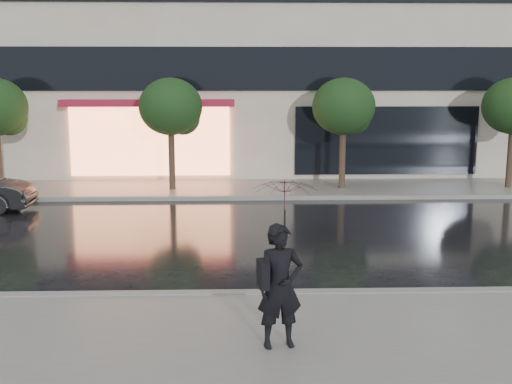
{
  "coord_description": "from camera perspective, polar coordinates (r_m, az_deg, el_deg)",
  "views": [
    {
      "loc": [
        -0.72,
        -12.34,
        4.11
      ],
      "look_at": [
        -0.28,
        2.33,
        1.4
      ],
      "focal_mm": 45.0,
      "sensor_mm": 36.0,
      "label": 1
    }
  ],
  "objects": [
    {
      "name": "ground",
      "position": [
        13.03,
        1.55,
        -7.93
      ],
      "size": [
        120.0,
        120.0,
        0.0
      ],
      "primitive_type": "plane",
      "color": "black",
      "rests_on": "ground"
    },
    {
      "name": "curb_near",
      "position": [
        12.06,
        1.83,
        -9.11
      ],
      "size": [
        60.0,
        0.25,
        0.14
      ],
      "primitive_type": "cube",
      "color": "gray",
      "rests_on": "ground"
    },
    {
      "name": "tree_mid_west",
      "position": [
        22.51,
        -7.44,
        7.35
      ],
      "size": [
        2.2,
        2.2,
        3.99
      ],
      "color": "#33261C",
      "rests_on": "ground"
    },
    {
      "name": "sidewalk_near",
      "position": [
        9.98,
        2.64,
        -13.49
      ],
      "size": [
        60.0,
        4.5,
        0.12
      ],
      "primitive_type": "cube",
      "color": "slate",
      "rests_on": "ground"
    },
    {
      "name": "curb_far",
      "position": [
        21.24,
        0.25,
        -0.5
      ],
      "size": [
        60.0,
        0.25,
        0.14
      ],
      "primitive_type": "cube",
      "color": "gray",
      "rests_on": "ground"
    },
    {
      "name": "tree_mid_east",
      "position": [
        22.72,
        7.92,
        7.36
      ],
      "size": [
        2.2,
        2.2,
        3.99
      ],
      "color": "#33261C",
      "rests_on": "ground"
    },
    {
      "name": "pedestrian_with_umbrella",
      "position": [
        9.3,
        2.38,
        -4.5
      ],
      "size": [
        1.09,
        1.11,
        2.52
      ],
      "rotation": [
        0.0,
        0.0,
        0.2
      ],
      "color": "black",
      "rests_on": "sidewalk_near"
    },
    {
      "name": "sidewalk_far",
      "position": [
        22.96,
        0.1,
        0.3
      ],
      "size": [
        60.0,
        3.5,
        0.12
      ],
      "primitive_type": "cube",
      "color": "slate",
      "rests_on": "ground"
    }
  ]
}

